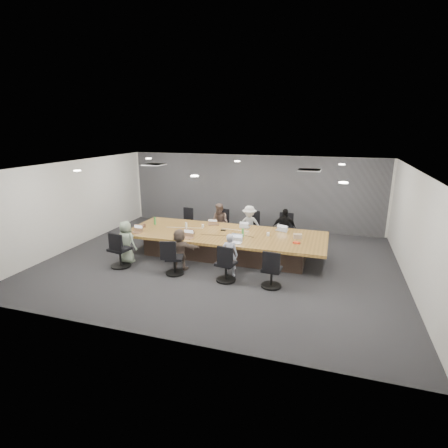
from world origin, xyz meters
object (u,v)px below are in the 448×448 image
(chair_1, at_px, (223,227))
(snack_packet, at_px, (297,243))
(bottle_green_right, at_px, (243,233))
(canvas_bag, at_px, (298,236))
(person_3, at_px, (284,228))
(chair_4, at_px, (120,252))
(laptop_6, at_px, (236,243))
(chair_5, at_px, (174,261))
(mug_brown, at_px, (144,226))
(laptop_2, at_px, (245,227))
(chair_6, at_px, (226,266))
(bottle_clear, at_px, (186,226))
(chair_3, at_px, (285,232))
(chair_7, at_px, (272,272))
(laptop_4, at_px, (136,233))
(person_1, at_px, (220,223))
(laptop_5, at_px, (187,238))
(person_4, at_px, (126,242))
(laptop_1, at_px, (215,224))
(bottle_green_left, at_px, (155,221))
(chair_2, at_px, (251,229))
(stapler, at_px, (238,238))
(laptop_3, at_px, (282,230))
(person_5, at_px, (180,249))
(chair_0, at_px, (187,225))
(person_6, at_px, (230,255))
(person_2, at_px, (249,225))

(chair_1, bearing_deg, snack_packet, 158.54)
(bottle_green_right, xyz_separation_m, canvas_bag, (1.55, 0.32, -0.06))
(person_3, bearing_deg, snack_packet, -77.57)
(canvas_bag, bearing_deg, chair_4, -158.72)
(laptop_6, bearing_deg, bottle_green_right, 88.76)
(chair_5, bearing_deg, mug_brown, 121.86)
(laptop_2, height_order, mug_brown, mug_brown)
(chair_6, xyz_separation_m, bottle_clear, (-1.83, 1.70, 0.45))
(chair_3, bearing_deg, chair_7, 95.32)
(laptop_4, bearing_deg, person_1, 45.49)
(laptop_5, bearing_deg, chair_3, 51.56)
(chair_4, bearing_deg, laptop_4, 101.20)
(chair_7, relative_size, person_4, 0.63)
(chair_4, xyz_separation_m, chair_7, (4.31, 0.00, -0.04))
(laptop_1, distance_m, laptop_4, 2.53)
(bottle_green_left, distance_m, bottle_clear, 1.23)
(chair_2, relative_size, laptop_5, 2.56)
(chair_5, bearing_deg, stapler, 24.46)
(chair_1, height_order, canvas_bag, canvas_bag)
(laptop_6, bearing_deg, laptop_3, 59.63)
(chair_1, height_order, chair_3, chair_3)
(chair_6, bearing_deg, laptop_4, 175.34)
(canvas_bag, bearing_deg, person_5, -153.88)
(snack_packet, bearing_deg, person_5, -161.49)
(chair_0, distance_m, laptop_6, 3.58)
(chair_1, height_order, laptop_5, chair_1)
(laptop_4, height_order, person_5, person_5)
(bottle_green_left, bearing_deg, laptop_2, 11.48)
(chair_2, height_order, laptop_6, chair_2)
(laptop_2, height_order, laptop_6, same)
(chair_6, relative_size, person_4, 0.64)
(chair_3, distance_m, chair_6, 3.55)
(chair_1, distance_m, bottle_clear, 1.87)
(person_4, bearing_deg, snack_packet, -159.51)
(laptop_1, xyz_separation_m, person_3, (2.20, 0.55, -0.09))
(chair_2, height_order, chair_5, chair_2)
(person_6, xyz_separation_m, bottle_green_left, (-3.04, 1.56, 0.28))
(chair_2, distance_m, bottle_green_right, 1.94)
(chair_4, xyz_separation_m, laptop_2, (3.00, 2.50, 0.31))
(chair_4, relative_size, laptop_1, 2.93)
(chair_3, xyz_separation_m, laptop_4, (-4.17, -2.50, 0.31))
(chair_3, relative_size, chair_7, 1.11)
(laptop_6, bearing_deg, laptop_2, 97.26)
(chair_5, height_order, canvas_bag, canvas_bag)
(chair_0, distance_m, person_5, 3.25)
(person_4, distance_m, canvas_bag, 4.95)
(mug_brown, bearing_deg, laptop_3, 13.08)
(chair_4, xyz_separation_m, canvas_bag, (4.72, 1.84, 0.37))
(chair_2, height_order, person_2, person_2)
(chair_6, bearing_deg, laptop_2, 104.41)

